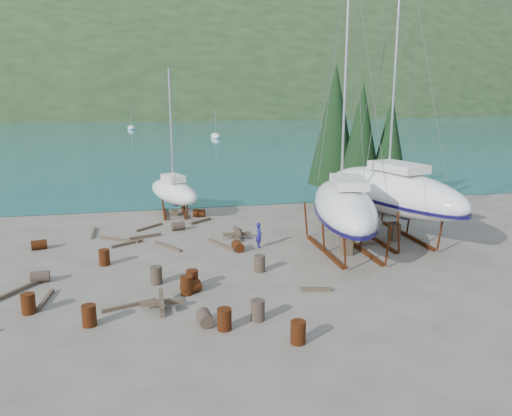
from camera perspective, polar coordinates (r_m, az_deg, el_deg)
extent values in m
plane|color=#5B5648|center=(26.77, -3.00, -7.05)|extent=(600.00, 600.00, 0.00)
plane|color=#165D72|center=(339.99, -11.75, 11.16)|extent=(700.00, 700.00, 0.00)
ellipsoid|color=#24351A|center=(344.99, -11.76, 11.18)|extent=(800.00, 360.00, 110.00)
cube|color=beige|center=(222.15, -27.22, 9.71)|extent=(6.00, 5.00, 4.00)
cube|color=beige|center=(215.56, -16.74, 10.52)|extent=(6.00, 5.00, 4.00)
cube|color=#A54C2D|center=(215.49, -16.79, 11.27)|extent=(6.60, 5.60, 1.60)
cube|color=beige|center=(217.63, -3.27, 11.06)|extent=(6.00, 5.00, 4.00)
cube|color=#A54C2D|center=(217.55, -3.28, 11.79)|extent=(6.60, 5.60, 1.60)
cylinder|color=black|center=(41.21, 11.62, 0.99)|extent=(0.36, 0.36, 1.60)
cone|color=black|center=(40.49, 11.94, 7.93)|extent=(3.60, 3.60, 8.40)
cylinder|color=black|center=(40.10, 14.71, 0.33)|extent=(0.36, 0.36, 1.36)
cone|color=black|center=(39.42, 15.07, 6.37)|extent=(3.06, 3.06, 7.14)
cylinder|color=black|center=(42.43, 8.69, 1.62)|extent=(0.36, 0.36, 1.84)
cone|color=black|center=(41.70, 8.96, 9.39)|extent=(4.14, 4.14, 9.66)
cylinder|color=black|center=(43.38, 14.72, 1.32)|extent=(0.36, 0.36, 1.44)
cone|color=black|center=(42.73, 15.06, 7.24)|extent=(3.24, 3.24, 7.56)
ellipsoid|color=white|center=(106.13, -4.65, 8.18)|extent=(2.00, 5.00, 1.40)
cylinder|color=silver|center=(105.93, -4.67, 9.71)|extent=(0.08, 0.08, 5.00)
ellipsoid|color=white|center=(135.19, -14.05, 8.86)|extent=(2.00, 5.00, 1.40)
cylinder|color=silver|center=(135.04, -14.12, 10.06)|extent=(0.08, 0.08, 5.00)
ellipsoid|color=white|center=(29.47, 10.02, 0.20)|extent=(5.62, 11.42, 2.56)
cube|color=#0F0B37|center=(29.17, 10.36, -1.63)|extent=(0.69, 1.98, 1.00)
cube|color=silver|center=(28.67, 10.55, 2.94)|extent=(2.47, 3.61, 0.50)
cylinder|color=silver|center=(29.31, 10.23, 15.81)|extent=(0.14, 0.14, 13.17)
cube|color=#612F10|center=(29.76, 7.81, -4.87)|extent=(0.18, 6.04, 0.20)
cube|color=#612F10|center=(30.58, 11.78, -4.54)|extent=(0.18, 6.04, 0.20)
cube|color=brown|center=(29.56, 10.25, -4.32)|extent=(0.50, 0.80, 0.96)
ellipsoid|color=white|center=(32.96, 15.29, 1.82)|extent=(6.48, 12.47, 2.83)
cube|color=#0F0B37|center=(32.64, 15.67, -0.04)|extent=(0.80, 2.15, 1.00)
cube|color=silver|center=(32.17, 15.96, 4.53)|extent=(2.79, 3.97, 0.50)
cylinder|color=silver|center=(33.03, 15.73, 17.01)|extent=(0.14, 0.14, 14.37)
cube|color=#612F10|center=(33.10, 13.11, -3.26)|extent=(0.18, 6.59, 0.20)
cube|color=#612F10|center=(34.20, 16.82, -2.96)|extent=(0.18, 6.59, 0.20)
cube|color=brown|center=(33.00, 15.51, -2.61)|extent=(0.50, 0.80, 1.13)
ellipsoid|color=white|center=(38.87, -9.41, 1.83)|extent=(4.49, 7.18, 1.77)
cube|color=#0F0B37|center=(38.62, -9.36, 1.10)|extent=(0.68, 1.24, 1.00)
cube|color=silver|center=(38.34, -9.44, 3.39)|extent=(1.85, 2.35, 0.50)
cylinder|color=silver|center=(38.58, -9.72, 9.38)|extent=(0.14, 0.14, 8.24)
cube|color=#612F10|center=(39.20, -10.42, -0.61)|extent=(0.18, 3.78, 0.20)
cube|color=#612F10|center=(39.26, -8.22, -0.51)|extent=(0.18, 3.78, 0.20)
cube|color=brown|center=(38.87, -9.30, -0.54)|extent=(0.50, 0.80, 0.38)
imported|color=navy|center=(30.26, 0.34, -3.11)|extent=(0.40, 0.58, 1.55)
cylinder|color=#612F10|center=(23.64, -24.58, -9.91)|extent=(0.58, 0.58, 0.88)
cylinder|color=#2D2823|center=(20.76, -5.85, -12.39)|extent=(0.66, 0.93, 0.58)
cylinder|color=#612F10|center=(32.74, -23.55, -3.86)|extent=(1.00, 0.80, 0.58)
cylinder|color=#612F10|center=(20.24, -3.63, -12.57)|extent=(0.58, 0.58, 0.88)
cylinder|color=#612F10|center=(38.11, -6.53, -0.57)|extent=(1.01, 0.81, 0.58)
cylinder|color=#2D2823|center=(26.33, 0.42, -6.37)|extent=(0.58, 0.58, 0.88)
cylinder|color=#612F10|center=(29.74, -2.09, -4.39)|extent=(0.67, 0.94, 0.58)
cylinder|color=#612F10|center=(19.27, 4.84, -13.97)|extent=(0.58, 0.58, 0.88)
cylinder|color=#612F10|center=(28.51, -16.94, -5.42)|extent=(0.58, 0.58, 0.88)
cylinder|color=#2D2823|center=(34.61, -8.90, -2.04)|extent=(0.97, 0.73, 0.58)
cylinder|color=#612F10|center=(23.69, -7.94, -8.76)|extent=(0.58, 0.58, 0.88)
cylinder|color=#2D2823|center=(32.37, -2.05, -2.94)|extent=(0.68, 0.94, 0.58)
cylinder|color=#612F10|center=(23.87, -7.44, -8.95)|extent=(1.03, 0.86, 0.58)
cylinder|color=#612F10|center=(21.58, -18.53, -11.57)|extent=(0.58, 0.58, 0.88)
cylinder|color=#612F10|center=(24.45, -7.30, -8.03)|extent=(0.58, 0.58, 0.88)
cylinder|color=#2D2823|center=(27.14, -23.45, -7.22)|extent=(0.93, 0.66, 0.58)
cylinder|color=#2D2823|center=(25.19, -11.32, -7.54)|extent=(0.58, 0.58, 0.88)
cylinder|color=#2D2823|center=(20.96, 0.21, -11.60)|extent=(0.58, 0.58, 0.88)
cube|color=brown|center=(35.07, -18.07, -2.70)|extent=(0.18, 2.65, 0.14)
cube|color=brown|center=(31.46, 11.90, -4.06)|extent=(2.05, 0.33, 0.19)
cube|color=brown|center=(22.98, -14.25, -10.74)|extent=(2.35, 0.92, 0.15)
cube|color=brown|center=(31.95, -14.50, -3.95)|extent=(1.93, 1.24, 0.17)
cube|color=brown|center=(36.49, -6.35, -1.49)|extent=(1.66, 1.38, 0.19)
cube|color=brown|center=(24.13, 6.84, -9.20)|extent=(1.44, 0.53, 0.17)
cube|color=brown|center=(33.20, -12.55, -3.19)|extent=(2.05, 0.89, 0.19)
cube|color=brown|center=(35.49, -12.10, -2.16)|extent=(1.84, 1.77, 0.15)
cube|color=brown|center=(30.73, -3.94, -4.24)|extent=(1.37, 2.57, 0.16)
cube|color=brown|center=(30.89, -10.03, -4.33)|extent=(1.53, 2.24, 0.15)
cube|color=brown|center=(24.76, -22.90, -9.60)|extent=(0.38, 2.20, 0.17)
cube|color=brown|center=(26.34, -25.62, -8.50)|extent=(1.92, 2.71, 0.18)
cube|color=brown|center=(32.98, -15.40, -3.50)|extent=(2.53, 1.76, 0.15)
cube|color=brown|center=(22.48, -10.72, -11.03)|extent=(0.20, 1.80, 0.20)
cube|color=brown|center=(22.40, -10.74, -10.57)|extent=(1.80, 0.20, 0.20)
cube|color=brown|center=(22.32, -10.77, -10.10)|extent=(0.20, 1.80, 0.20)
cube|color=brown|center=(32.30, -2.18, -3.33)|extent=(0.20, 1.80, 0.20)
cube|color=brown|center=(32.24, -2.18, -2.99)|extent=(1.80, 0.20, 0.20)
cube|color=brown|center=(32.19, -2.19, -2.65)|extent=(0.20, 1.80, 0.20)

